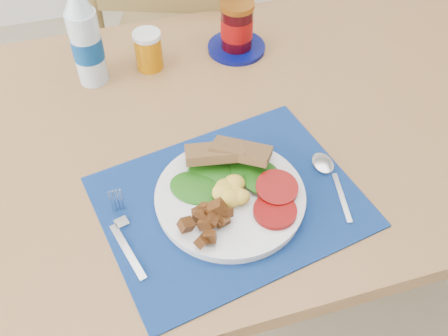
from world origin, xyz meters
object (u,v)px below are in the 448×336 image
jam_on_saucer (237,30)px  breakfast_plate (228,197)px  chair_far (173,27)px  juice_glass (149,51)px  water_bottle (86,42)px

jam_on_saucer → breakfast_plate: bearing=-109.4°
chair_far → juice_glass: 0.43m
juice_glass → water_bottle: bearing=-175.9°
chair_far → breakfast_plate: bearing=105.2°
jam_on_saucer → chair_far: bearing=104.3°
breakfast_plate → juice_glass: 0.46m
chair_far → water_bottle: bearing=75.3°
water_bottle → chair_far: bearing=55.1°
juice_glass → jam_on_saucer: (0.22, 0.01, 0.01)m
chair_far → juice_glass: (-0.13, -0.37, 0.19)m
breakfast_plate → water_bottle: water_bottle is taller
chair_far → breakfast_plate: size_ratio=4.36×
chair_far → water_bottle: chair_far is taller
breakfast_plate → water_bottle: bearing=131.7°
water_bottle → juice_glass: water_bottle is taller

